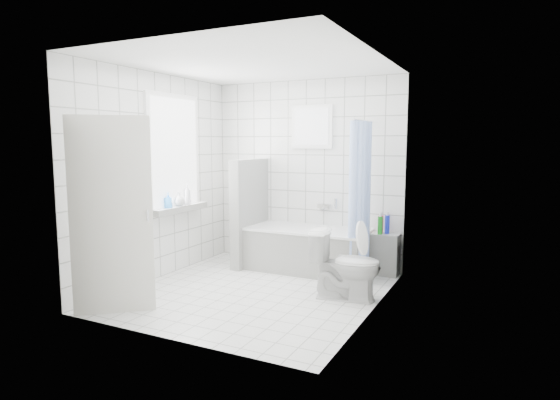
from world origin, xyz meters
The scene contains 19 objects.
ground centered at (0.00, 0.00, 0.00)m, with size 3.00×3.00×0.00m, color white.
ceiling centered at (0.00, 0.00, 2.60)m, with size 3.00×3.00×0.00m, color white.
wall_back centered at (0.00, 1.50, 1.30)m, with size 2.80×0.02×2.60m, color white.
wall_front centered at (0.00, -1.50, 1.30)m, with size 2.80×0.02×2.60m, color white.
wall_left centered at (-1.40, 0.00, 1.30)m, with size 0.02×3.00×2.60m, color white.
wall_right centered at (1.40, 0.00, 1.30)m, with size 0.02×3.00×2.60m, color white.
window_left centered at (-1.35, 0.30, 1.60)m, with size 0.01×0.90×1.40m, color white.
window_back centered at (0.10, 1.46, 1.95)m, with size 0.50×0.01×0.50m, color white.
window_sill centered at (-1.31, 0.30, 0.86)m, with size 0.18×1.02×0.08m, color white.
door centered at (-0.94, -1.22, 1.00)m, with size 0.04×0.80×2.00m, color silver.
bathtub centered at (0.20, 1.12, 0.29)m, with size 1.62×0.77×0.58m.
partition_wall centered at (-0.68, 1.07, 0.75)m, with size 0.15×0.85×1.50m, color white.
tiled_ledge centered at (1.17, 1.38, 0.28)m, with size 0.40×0.24×0.55m, color white.
toilet centered at (1.03, 0.24, 0.39)m, with size 0.43×0.76×0.78m, color white.
curtain_rod centered at (0.95, 1.10, 2.00)m, with size 0.02×0.02×0.80m, color silver.
shower_curtain centered at (0.95, 0.97, 1.10)m, with size 0.14×0.48×1.78m, color #5688FF, non-canonical shape.
tub_faucet centered at (0.30, 1.46, 0.85)m, with size 0.18×0.06×0.06m, color silver.
sill_bottles centered at (-1.30, 0.31, 1.01)m, with size 0.21×0.53×0.28m.
ledge_bottles centered at (1.15, 1.36, 0.67)m, with size 0.15×0.16×0.24m.
Camera 1 is at (2.62, -4.61, 1.73)m, focal length 30.00 mm.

